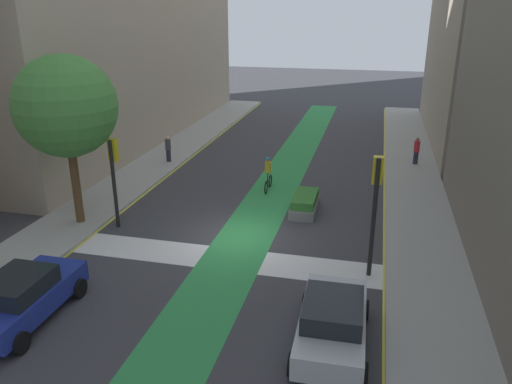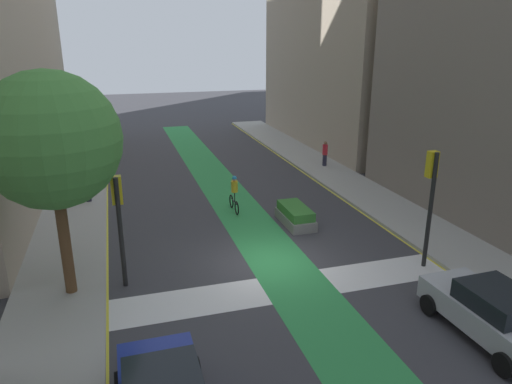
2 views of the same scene
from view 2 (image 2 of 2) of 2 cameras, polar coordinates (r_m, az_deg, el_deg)
ground_plane at (r=18.15m, az=1.72°, el=-8.46°), size 120.00×120.00×0.00m
bike_lane_paint at (r=18.25m, az=2.70°, el=-8.31°), size 2.40×60.00×0.01m
crosswalk_band at (r=16.49m, az=3.96°, el=-11.42°), size 12.00×1.80×0.01m
sidewalk_left at (r=17.51m, az=-22.71°, el=-10.79°), size 3.00×60.00×0.15m
curb_stripe_left at (r=17.41m, az=-17.71°, el=-10.62°), size 0.16×60.00×0.01m
sidewalk_right at (r=21.51m, az=21.12°, el=-5.13°), size 3.00×60.00×0.15m
curb_stripe_right at (r=20.69m, az=17.78°, el=-5.90°), size 0.16×60.00×0.01m
traffic_signal_near_right at (r=17.93m, az=20.45°, el=0.53°), size 0.35×0.52×4.36m
traffic_signal_near_left at (r=16.17m, az=-16.34°, el=-2.11°), size 0.35×0.52×3.88m
car_silver_right_near at (r=15.18m, az=26.79°, el=-12.89°), size 2.10×4.24×1.57m
cyclist_in_lane at (r=22.86m, az=-2.65°, el=-0.11°), size 0.32×1.73×1.86m
pedestrian_sidewalk_right_a at (r=31.06m, az=8.36°, el=4.65°), size 0.34×0.34×1.62m
pedestrian_sidewalk_left_a at (r=25.41m, az=-19.78°, el=0.65°), size 0.34×0.34×1.58m
street_tree_near at (r=15.37m, az=-23.61°, el=5.68°), size 4.19×4.19×7.18m
median_planter at (r=21.59m, az=4.80°, el=-2.88°), size 1.14×2.52×0.85m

